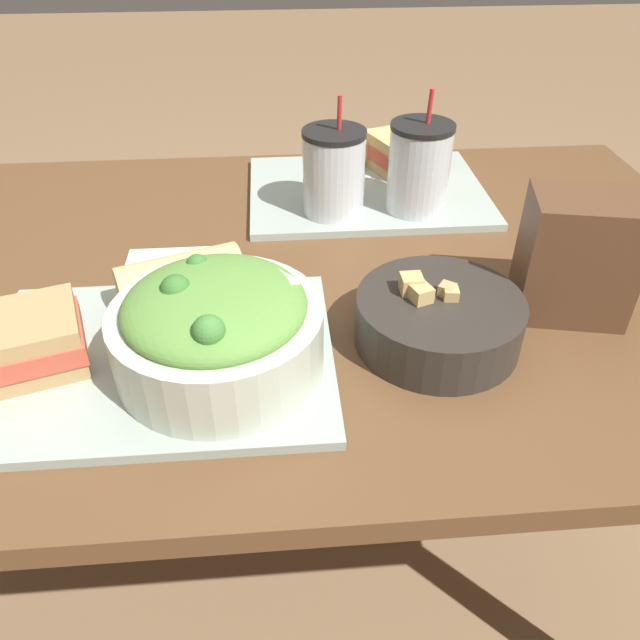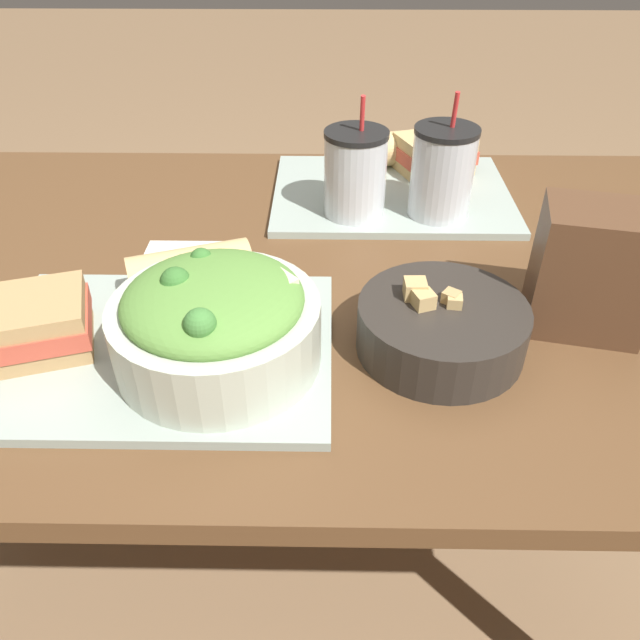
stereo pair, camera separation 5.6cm
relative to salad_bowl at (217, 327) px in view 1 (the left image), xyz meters
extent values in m
plane|color=#846647|center=(0.02, 0.21, -0.81)|extent=(12.00, 12.00, 0.00)
cube|color=brown|center=(0.02, 0.21, -0.08)|extent=(1.45, 0.85, 0.03)
cylinder|color=brown|center=(0.69, 0.58, -0.45)|extent=(0.06, 0.06, 0.71)
cube|color=#99A89E|center=(-0.07, 0.02, -0.06)|extent=(0.40, 0.30, 0.01)
cube|color=#99A89E|center=(0.23, 0.45, -0.06)|extent=(0.40, 0.30, 0.01)
cylinder|color=beige|center=(0.00, 0.00, -0.02)|extent=(0.23, 0.23, 0.08)
ellipsoid|color=#5B8E3D|center=(0.00, 0.00, 0.03)|extent=(0.20, 0.20, 0.05)
sphere|color=#38702D|center=(-0.04, 0.00, 0.05)|extent=(0.03, 0.03, 0.03)
sphere|color=#427F38|center=(0.00, -0.07, 0.05)|extent=(0.03, 0.03, 0.03)
sphere|color=#38702D|center=(-0.02, 0.06, 0.04)|extent=(0.03, 0.03, 0.03)
cube|color=beige|center=(0.05, -0.02, 0.04)|extent=(0.06, 0.05, 0.01)
cube|color=beige|center=(0.06, 0.02, 0.04)|extent=(0.05, 0.06, 0.01)
cube|color=beige|center=(0.06, 0.01, 0.04)|extent=(0.06, 0.06, 0.01)
cylinder|color=#2D2823|center=(0.26, 0.04, -0.04)|extent=(0.20, 0.20, 0.06)
cylinder|color=brown|center=(0.26, 0.04, -0.01)|extent=(0.18, 0.18, 0.01)
cube|color=tan|center=(0.22, 0.06, 0.00)|extent=(0.03, 0.03, 0.03)
cube|color=tan|center=(0.23, 0.04, 0.00)|extent=(0.03, 0.03, 0.02)
cube|color=tan|center=(0.26, 0.05, 0.00)|extent=(0.02, 0.02, 0.02)
cube|color=tan|center=(0.27, 0.04, 0.00)|extent=(0.02, 0.02, 0.02)
cube|color=tan|center=(-0.21, 0.02, -0.04)|extent=(0.14, 0.13, 0.02)
cube|color=#C64C38|center=(-0.21, 0.02, -0.02)|extent=(0.15, 0.14, 0.02)
cube|color=tan|center=(-0.21, 0.02, 0.00)|extent=(0.14, 0.13, 0.02)
cylinder|color=tan|center=(-0.06, 0.14, -0.02)|extent=(0.17, 0.11, 0.06)
cylinder|color=beige|center=(0.01, 0.17, -0.02)|extent=(0.03, 0.05, 0.06)
cube|color=tan|center=(0.31, 0.54, -0.04)|extent=(0.15, 0.13, 0.02)
cube|color=#C64C38|center=(0.31, 0.54, -0.02)|extent=(0.15, 0.14, 0.02)
cube|color=tan|center=(0.31, 0.54, 0.00)|extent=(0.15, 0.13, 0.02)
cylinder|color=tan|center=(0.25, 0.57, -0.02)|extent=(0.16, 0.10, 0.06)
cylinder|color=beige|center=(0.32, 0.58, -0.02)|extent=(0.02, 0.06, 0.06)
cylinder|color=silver|center=(0.16, 0.37, 0.01)|extent=(0.10, 0.10, 0.13)
cylinder|color=black|center=(0.16, 0.37, 0.00)|extent=(0.08, 0.08, 0.10)
cylinder|color=black|center=(0.16, 0.37, 0.08)|extent=(0.10, 0.10, 0.01)
cylinder|color=red|center=(0.17, 0.37, 0.10)|extent=(0.01, 0.02, 0.06)
cylinder|color=silver|center=(0.30, 0.37, 0.01)|extent=(0.10, 0.10, 0.13)
cylinder|color=#701E47|center=(0.30, 0.37, 0.00)|extent=(0.08, 0.08, 0.11)
cylinder|color=black|center=(0.30, 0.37, 0.08)|extent=(0.10, 0.10, 0.01)
cylinder|color=red|center=(0.30, 0.37, 0.11)|extent=(0.01, 0.02, 0.06)
cube|color=brown|center=(0.44, 0.09, 0.01)|extent=(0.15, 0.12, 0.16)
cube|color=silver|center=(-0.08, 0.24, -0.06)|extent=(0.14, 0.10, 0.00)
camera|label=1|loc=(0.07, -0.54, 0.41)|focal=35.00mm
camera|label=2|loc=(0.12, -0.54, 0.41)|focal=35.00mm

